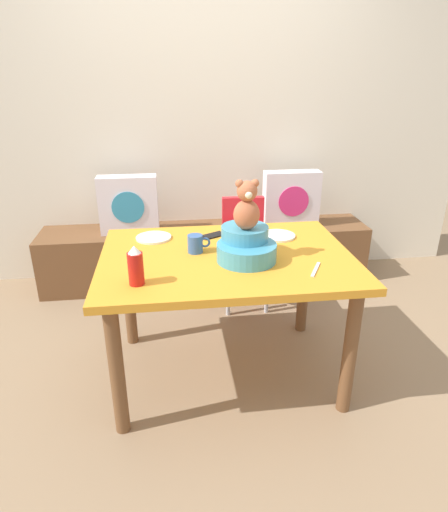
{
  "coord_description": "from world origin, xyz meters",
  "views": [
    {
      "loc": [
        -0.28,
        -2.08,
        1.63
      ],
      "look_at": [
        0.0,
        0.1,
        0.69
      ],
      "focal_mm": 30.73,
      "sensor_mm": 36.0,
      "label": 1
    }
  ],
  "objects_px": {
    "teddy_bear": "(247,206)",
    "ketchup_bottle": "(136,266)",
    "dining_table": "(226,272)",
    "infant_seat_teal": "(246,246)",
    "pillow_floral_left": "(129,205)",
    "coffee_mug": "(196,244)",
    "cell_phone": "(213,235)",
    "pillow_floral_right": "(291,199)",
    "dinner_plate_far": "(154,238)",
    "highchair": "(245,239)",
    "dinner_plate_near": "(278,236)"
  },
  "relations": [
    {
      "from": "dining_table",
      "to": "highchair",
      "type": "xyz_separation_m",
      "value": [
        0.24,
        0.79,
        -0.12
      ]
    },
    {
      "from": "teddy_bear",
      "to": "ketchup_bottle",
      "type": "bearing_deg",
      "value": -157.91
    },
    {
      "from": "dining_table",
      "to": "dinner_plate_near",
      "type": "relative_size",
      "value": 6.5
    },
    {
      "from": "ketchup_bottle",
      "to": "coffee_mug",
      "type": "relative_size",
      "value": 1.54
    },
    {
      "from": "pillow_floral_left",
      "to": "teddy_bear",
      "type": "xyz_separation_m",
      "value": [
        0.68,
        -1.27,
        0.34
      ]
    },
    {
      "from": "infant_seat_teal",
      "to": "ketchup_bottle",
      "type": "height_order",
      "value": "ketchup_bottle"
    },
    {
      "from": "cell_phone",
      "to": "dinner_plate_far",
      "type": "bearing_deg",
      "value": 60.59
    },
    {
      "from": "infant_seat_teal",
      "to": "dinner_plate_near",
      "type": "bearing_deg",
      "value": 50.84
    },
    {
      "from": "coffee_mug",
      "to": "dinner_plate_far",
      "type": "bearing_deg",
      "value": 134.13
    },
    {
      "from": "pillow_floral_right",
      "to": "ketchup_bottle",
      "type": "xyz_separation_m",
      "value": [
        -1.12,
        -1.49,
        0.15
      ]
    },
    {
      "from": "cell_phone",
      "to": "dining_table",
      "type": "bearing_deg",
      "value": 159.48
    },
    {
      "from": "pillow_floral_right",
      "to": "cell_phone",
      "type": "distance_m",
      "value": 1.17
    },
    {
      "from": "pillow_floral_left",
      "to": "dinner_plate_near",
      "type": "distance_m",
      "value": 1.34
    },
    {
      "from": "pillow_floral_right",
      "to": "infant_seat_teal",
      "type": "relative_size",
      "value": 1.33
    },
    {
      "from": "coffee_mug",
      "to": "cell_phone",
      "type": "relative_size",
      "value": 0.83
    },
    {
      "from": "coffee_mug",
      "to": "dinner_plate_near",
      "type": "distance_m",
      "value": 0.52
    },
    {
      "from": "dining_table",
      "to": "coffee_mug",
      "type": "relative_size",
      "value": 10.84
    },
    {
      "from": "infant_seat_teal",
      "to": "pillow_floral_left",
      "type": "bearing_deg",
      "value": 118.15
    },
    {
      "from": "ketchup_bottle",
      "to": "coffee_mug",
      "type": "height_order",
      "value": "ketchup_bottle"
    },
    {
      "from": "pillow_floral_right",
      "to": "coffee_mug",
      "type": "bearing_deg",
      "value": -126.08
    },
    {
      "from": "ketchup_bottle",
      "to": "coffee_mug",
      "type": "distance_m",
      "value": 0.45
    },
    {
      "from": "highchair",
      "to": "dinner_plate_near",
      "type": "bearing_deg",
      "value": -80.77
    },
    {
      "from": "dining_table",
      "to": "ketchup_bottle",
      "type": "xyz_separation_m",
      "value": [
        -0.44,
        -0.28,
        0.19
      ]
    },
    {
      "from": "pillow_floral_right",
      "to": "ketchup_bottle",
      "type": "height_order",
      "value": "ketchup_bottle"
    },
    {
      "from": "teddy_bear",
      "to": "coffee_mug",
      "type": "relative_size",
      "value": 2.08
    },
    {
      "from": "pillow_floral_right",
      "to": "ketchup_bottle",
      "type": "distance_m",
      "value": 1.87
    },
    {
      "from": "pillow_floral_left",
      "to": "ketchup_bottle",
      "type": "xyz_separation_m",
      "value": [
        0.15,
        -1.49,
        0.15
      ]
    },
    {
      "from": "infant_seat_teal",
      "to": "teddy_bear",
      "type": "distance_m",
      "value": 0.21
    },
    {
      "from": "highchair",
      "to": "cell_phone",
      "type": "height_order",
      "value": "highchair"
    },
    {
      "from": "cell_phone",
      "to": "infant_seat_teal",
      "type": "bearing_deg",
      "value": 171.72
    },
    {
      "from": "infant_seat_teal",
      "to": "dinner_plate_far",
      "type": "height_order",
      "value": "infant_seat_teal"
    },
    {
      "from": "teddy_bear",
      "to": "dinner_plate_far",
      "type": "distance_m",
      "value": 0.65
    },
    {
      "from": "pillow_floral_left",
      "to": "infant_seat_teal",
      "type": "height_order",
      "value": "same"
    },
    {
      "from": "pillow_floral_right",
      "to": "dinner_plate_near",
      "type": "xyz_separation_m",
      "value": [
        -0.35,
        -0.97,
        0.07
      ]
    },
    {
      "from": "ketchup_bottle",
      "to": "dinner_plate_far",
      "type": "xyz_separation_m",
      "value": [
        0.06,
        0.57,
        -0.08
      ]
    },
    {
      "from": "pillow_floral_left",
      "to": "dinner_plate_near",
      "type": "bearing_deg",
      "value": -46.71
    },
    {
      "from": "teddy_bear",
      "to": "ketchup_bottle",
      "type": "relative_size",
      "value": 1.35
    },
    {
      "from": "dining_table",
      "to": "teddy_bear",
      "type": "relative_size",
      "value": 5.2
    },
    {
      "from": "ketchup_bottle",
      "to": "cell_phone",
      "type": "xyz_separation_m",
      "value": [
        0.4,
        0.57,
        -0.08
      ]
    },
    {
      "from": "dinner_plate_far",
      "to": "ketchup_bottle",
      "type": "bearing_deg",
      "value": -96.29
    },
    {
      "from": "pillow_floral_right",
      "to": "coffee_mug",
      "type": "height_order",
      "value": "pillow_floral_right"
    },
    {
      "from": "infant_seat_teal",
      "to": "ketchup_bottle",
      "type": "xyz_separation_m",
      "value": [
        -0.53,
        -0.22,
        0.02
      ]
    },
    {
      "from": "pillow_floral_left",
      "to": "highchair",
      "type": "xyz_separation_m",
      "value": [
        0.83,
        -0.42,
        -0.16
      ]
    },
    {
      "from": "pillow_floral_left",
      "to": "ketchup_bottle",
      "type": "bearing_deg",
      "value": -84.39
    },
    {
      "from": "dinner_plate_near",
      "to": "dinner_plate_far",
      "type": "distance_m",
      "value": 0.71
    },
    {
      "from": "pillow_floral_left",
      "to": "dining_table",
      "type": "xyz_separation_m",
      "value": [
        0.59,
        -1.2,
        -0.04
      ]
    },
    {
      "from": "teddy_bear",
      "to": "cell_phone",
      "type": "bearing_deg",
      "value": 110.46
    },
    {
      "from": "dining_table",
      "to": "ketchup_bottle",
      "type": "height_order",
      "value": "ketchup_bottle"
    },
    {
      "from": "pillow_floral_left",
      "to": "highchair",
      "type": "height_order",
      "value": "pillow_floral_left"
    },
    {
      "from": "pillow_floral_right",
      "to": "teddy_bear",
      "type": "bearing_deg",
      "value": -114.99
    }
  ]
}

